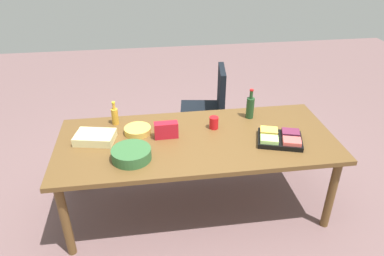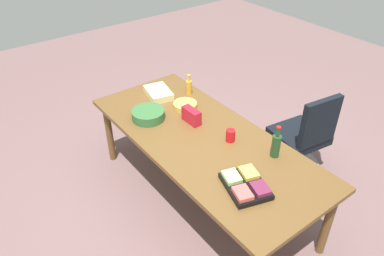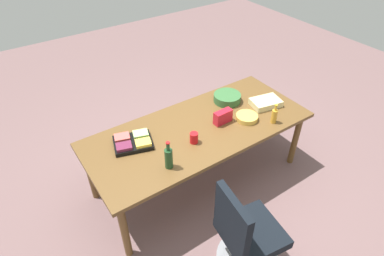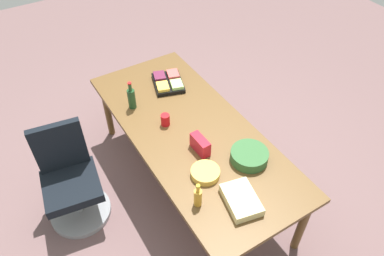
# 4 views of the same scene
# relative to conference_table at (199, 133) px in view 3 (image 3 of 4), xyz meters

# --- Properties ---
(ground_plane) EXTENTS (10.00, 10.00, 0.00)m
(ground_plane) POSITION_rel_conference_table_xyz_m (0.00, 0.00, -0.68)
(ground_plane) COLOR #725555
(conference_table) EXTENTS (2.35, 1.01, 0.74)m
(conference_table) POSITION_rel_conference_table_xyz_m (0.00, 0.00, 0.00)
(conference_table) COLOR brown
(conference_table) RESTS_ON ground
(office_chair) EXTENTS (0.56, 0.56, 0.96)m
(office_chair) POSITION_rel_conference_table_xyz_m (0.28, 1.07, -0.31)
(office_chair) COLOR gray
(office_chair) RESTS_ON ground
(salad_bowl) EXTENTS (0.38, 0.38, 0.09)m
(salad_bowl) POSITION_rel_conference_table_xyz_m (-0.55, -0.22, 0.11)
(salad_bowl) COLOR #336334
(salad_bowl) RESTS_ON conference_table
(chip_bag_red) EXTENTS (0.20, 0.08, 0.14)m
(chip_bag_red) POSITION_rel_conference_table_xyz_m (-0.25, 0.06, 0.14)
(chip_bag_red) COLOR red
(chip_bag_red) RESTS_ON conference_table
(red_solo_cup) EXTENTS (0.10, 0.10, 0.11)m
(red_solo_cup) POSITION_rel_conference_table_xyz_m (0.18, 0.16, 0.12)
(red_solo_cup) COLOR red
(red_solo_cup) RESTS_ON conference_table
(fruit_platter) EXTENTS (0.43, 0.37, 0.07)m
(fruit_platter) POSITION_rel_conference_table_xyz_m (0.68, -0.15, 0.10)
(fruit_platter) COLOR black
(fruit_platter) RESTS_ON conference_table
(wine_bottle) EXTENTS (0.07, 0.07, 0.29)m
(wine_bottle) POSITION_rel_conference_table_xyz_m (0.55, 0.31, 0.18)
(wine_bottle) COLOR #1F4322
(wine_bottle) RESTS_ON conference_table
(dressing_bottle) EXTENTS (0.07, 0.07, 0.22)m
(dressing_bottle) POSITION_rel_conference_table_xyz_m (-0.69, 0.36, 0.15)
(dressing_bottle) COLOR gold
(dressing_bottle) RESTS_ON conference_table
(sheet_cake) EXTENTS (0.36, 0.28, 0.07)m
(sheet_cake) POSITION_rel_conference_table_xyz_m (-0.85, 0.08, 0.10)
(sheet_cake) COLOR beige
(sheet_cake) RESTS_ON conference_table
(chip_bowl) EXTENTS (0.26, 0.26, 0.05)m
(chip_bowl) POSITION_rel_conference_table_xyz_m (-0.49, 0.17, 0.09)
(chip_bowl) COLOR gold
(chip_bowl) RESTS_ON conference_table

